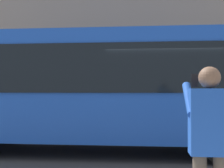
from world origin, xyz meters
TOP-DOWN VIEW (x-y plane):
  - ground_plane at (0.00, 0.00)m, footprint 60.00×60.00m
  - red_bus at (1.74, -0.10)m, footprint 9.05×2.54m
  - pedestrian_photographer at (-0.23, 4.74)m, footprint 0.53×0.52m

SIDE VIEW (x-z plane):
  - ground_plane at x=0.00m, z-range 0.00..0.00m
  - pedestrian_photographer at x=-0.23m, z-range 0.29..1.99m
  - red_bus at x=1.74m, z-range 0.14..3.22m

